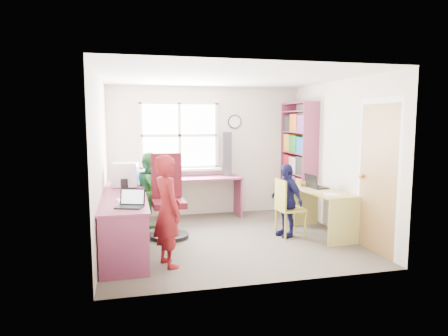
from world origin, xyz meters
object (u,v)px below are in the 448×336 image
laptop_left (131,203)px  right_desk (323,203)px  person_green (152,192)px  bookshelf (298,162)px  laptop_right (315,185)px  wooden_chair (287,206)px  swivel_chair (168,201)px  crt_monitor (125,175)px  potted_plant (171,169)px  l_desk (139,219)px  cd_tower (227,154)px  person_navy (286,200)px  person_red (167,211)px

laptop_left → right_desk: bearing=33.7°
laptop_left → person_green: size_ratio=0.30×
bookshelf → laptop_right: size_ratio=5.81×
right_desk → wooden_chair: wooden_chair is taller
bookshelf → swivel_chair: (-2.50, -0.82, -0.46)m
wooden_chair → laptop_right: size_ratio=2.46×
bookshelf → crt_monitor: bearing=-170.6°
potted_plant → bookshelf: bearing=-7.6°
right_desk → laptop_left: size_ratio=3.32×
l_desk → laptop_left: size_ratio=7.85×
person_green → bookshelf: bearing=-67.1°
right_desk → potted_plant: 2.74m
right_desk → potted_plant: potted_plant is taller
cd_tower → person_navy: (0.55, -1.55, -0.59)m
l_desk → laptop_left: laptop_left is taller
laptop_left → potted_plant: (0.73, 2.35, 0.11)m
cd_tower → person_red: cd_tower is taller
bookshelf → potted_plant: bookshelf is taller
person_green → person_navy: size_ratio=1.13×
right_desk → bookshelf: (0.16, 1.30, 0.50)m
l_desk → cd_tower: (1.67, 1.79, 0.70)m
right_desk → bookshelf: bearing=79.1°
l_desk → swivel_chair: bearing=55.0°
wooden_chair → potted_plant: potted_plant is taller
crt_monitor → cd_tower: size_ratio=0.51×
bookshelf → person_navy: size_ratio=1.87×
laptop_left → person_navy: (2.32, 0.80, -0.24)m
laptop_right → person_navy: size_ratio=0.32×
person_red → crt_monitor: bearing=-0.2°
swivel_chair → cd_tower: cd_tower is taller
laptop_left → person_navy: person_navy is taller
l_desk → person_navy: person_navy is taller
laptop_right → cd_tower: size_ratio=0.44×
crt_monitor → potted_plant: crt_monitor is taller
bookshelf → person_navy: 1.50m
swivel_chair → l_desk: bearing=-127.1°
wooden_chair → cd_tower: (-0.55, 1.58, 0.67)m
bookshelf → laptop_right: bearing=-99.5°
wooden_chair → person_green: (-1.98, 0.83, 0.15)m
wooden_chair → crt_monitor: 2.55m
cd_tower → person_red: size_ratio=0.59×
laptop_left → cd_tower: bearing=72.5°
swivel_chair → crt_monitor: 0.80m
bookshelf → crt_monitor: (-3.13, -0.52, -0.06)m
laptop_right → person_navy: bearing=100.5°
laptop_right → laptop_left: bearing=101.4°
bookshelf → wooden_chair: (-0.74, -1.26, -0.52)m
laptop_left → person_red: bearing=12.9°
laptop_right → person_red: bearing=105.4°
l_desk → laptop_right: 2.83m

